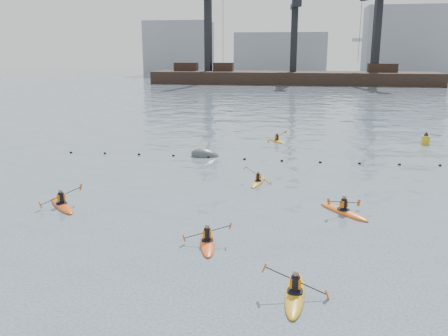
{
  "coord_description": "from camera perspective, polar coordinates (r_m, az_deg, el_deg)",
  "views": [
    {
      "loc": [
        2.31,
        -14.61,
        8.64
      ],
      "look_at": [
        -1.41,
        8.38,
        2.8
      ],
      "focal_mm": 38.0,
      "sensor_mm": 36.0,
      "label": 1
    }
  ],
  "objects": [
    {
      "name": "kayaker_1",
      "position": [
        17.85,
        8.53,
        -14.66
      ],
      "size": [
        2.44,
        3.55,
        1.33
      ],
      "rotation": [
        0.0,
        0.0,
        -0.04
      ],
      "color": "#C58D17",
      "rests_on": "ground"
    },
    {
      "name": "barge_pier",
      "position": [
        124.81,
        8.16,
        10.85
      ],
      "size": [
        72.0,
        19.3,
        29.5
      ],
      "color": "black",
      "rests_on": "ground"
    },
    {
      "name": "kayaker_0",
      "position": [
        21.95,
        -2.02,
        -8.82
      ],
      "size": [
        2.24,
        3.39,
        1.15
      ],
      "rotation": [
        0.0,
        0.0,
        0.22
      ],
      "color": "#E65215",
      "rests_on": "ground"
    },
    {
      "name": "nav_buoy",
      "position": [
        48.26,
        23.09,
        3.13
      ],
      "size": [
        0.74,
        0.74,
        1.34
      ],
      "color": "gold",
      "rests_on": "ground"
    },
    {
      "name": "float_line",
      "position": [
        38.23,
        4.74,
        1.02
      ],
      "size": [
        33.24,
        0.73,
        0.24
      ],
      "color": "black",
      "rests_on": "ground"
    },
    {
      "name": "kayaker_4",
      "position": [
        26.67,
        14.18,
        -5.02
      ],
      "size": [
        2.82,
        3.18,
        1.17
      ],
      "rotation": [
        0.0,
        0.0,
        3.84
      ],
      "color": "#E45C15",
      "rests_on": "ground"
    },
    {
      "name": "skyline",
      "position": [
        164.88,
        9.45,
        14.11
      ],
      "size": [
        141.0,
        28.0,
        22.0
      ],
      "color": "gray",
      "rests_on": "ground"
    },
    {
      "name": "mooring_buoy",
      "position": [
        39.52,
        -2.25,
        1.44
      ],
      "size": [
        2.79,
        1.72,
        1.7
      ],
      "primitive_type": "ellipsoid",
      "rotation": [
        0.0,
        0.21,
        0.11
      ],
      "color": "#3B3C40",
      "rests_on": "ground"
    },
    {
      "name": "ground",
      "position": [
        17.13,
        0.19,
        -16.22
      ],
      "size": [
        400.0,
        400.0,
        0.0
      ],
      "primitive_type": "plane",
      "color": "#384351",
      "rests_on": "ground"
    },
    {
      "name": "kayaker_3",
      "position": [
        31.64,
        4.13,
        -1.64
      ],
      "size": [
        1.99,
        2.88,
        1.23
      ],
      "rotation": [
        0.0,
        0.0,
        -0.17
      ],
      "color": "gold",
      "rests_on": "ground"
    },
    {
      "name": "kayaker_5",
      "position": [
        46.08,
        6.38,
        3.3
      ],
      "size": [
        2.07,
        2.87,
        1.14
      ],
      "rotation": [
        0.0,
        0.0,
        0.55
      ],
      "color": "gold",
      "rests_on": "ground"
    },
    {
      "name": "kayaker_2",
      "position": [
        28.44,
        -18.94,
        -4.17
      ],
      "size": [
        2.98,
        3.13,
        1.27
      ],
      "rotation": [
        0.0,
        0.0,
        0.75
      ],
      "color": "#C24912",
      "rests_on": "ground"
    }
  ]
}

